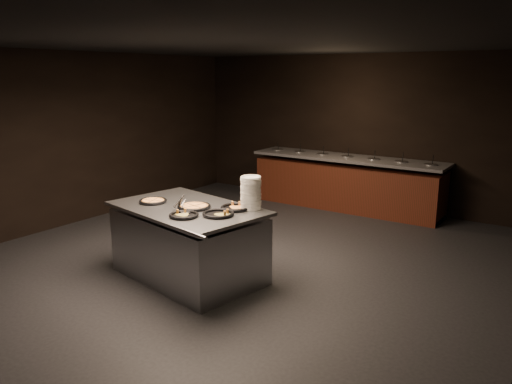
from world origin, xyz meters
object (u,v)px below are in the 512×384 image
(pan_veggie_whole, at_px, (153,201))
(pan_cheese_whole, at_px, (194,206))
(serving_counter, at_px, (189,244))
(plate_stack, at_px, (251,193))

(pan_veggie_whole, height_order, pan_cheese_whole, same)
(pan_cheese_whole, bearing_deg, pan_veggie_whole, -171.25)
(serving_counter, relative_size, plate_stack, 5.31)
(pan_veggie_whole, bearing_deg, serving_counter, 10.10)
(pan_cheese_whole, bearing_deg, plate_stack, 31.19)
(plate_stack, height_order, pan_veggie_whole, plate_stack)
(plate_stack, xyz_separation_m, pan_veggie_whole, (-1.21, -0.46, -0.18))
(pan_veggie_whole, relative_size, pan_cheese_whole, 0.86)
(plate_stack, bearing_deg, pan_cheese_whole, -148.81)
(plate_stack, bearing_deg, serving_counter, -152.55)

